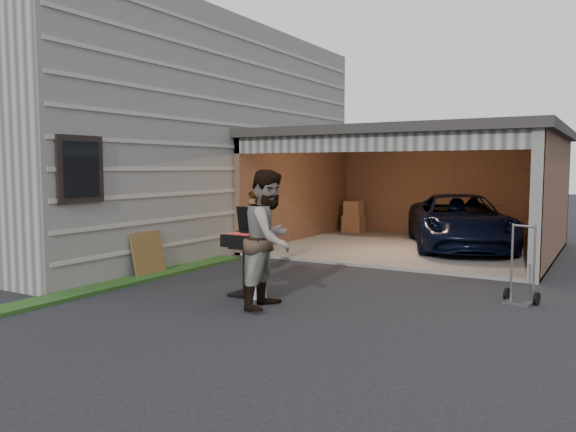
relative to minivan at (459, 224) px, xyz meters
name	(u,v)px	position (x,y,z in m)	size (l,w,h in m)	color
ground	(233,298)	(-1.79, -6.90, -0.65)	(80.00, 80.00, 0.00)	black
house	(138,140)	(-7.79, -2.90, 2.10)	(7.00, 11.00, 5.50)	#474744
groundcover_strip	(83,292)	(-4.04, -7.90, -0.62)	(0.50, 8.00, 0.06)	#193814
garage	(417,174)	(-1.03, -0.11, 1.21)	(6.80, 6.30, 2.90)	#605E59
minivan	(459,224)	(0.00, 0.00, 0.00)	(2.17, 4.71, 1.31)	black
woman	(253,232)	(-2.64, -5.07, 0.14)	(0.58, 0.38, 1.59)	silver
man	(269,239)	(-0.99, -7.10, 0.34)	(0.97, 0.76, 2.00)	#512820
bbq_grill	(246,244)	(-1.71, -6.66, 0.18)	(0.63, 0.55, 1.40)	black
propane_tank	(256,283)	(-1.48, -6.71, -0.42)	(0.32, 0.32, 0.47)	silver
plywood_panel	(148,254)	(-4.19, -6.28, -0.24)	(0.04, 0.76, 0.85)	brown
hand_truck	(521,288)	(2.13, -5.02, -0.43)	(0.52, 0.45, 1.19)	slate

